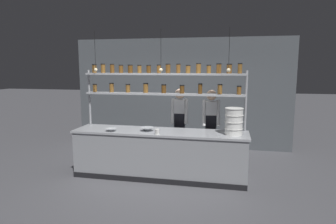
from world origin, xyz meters
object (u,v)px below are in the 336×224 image
at_px(chef_left, 180,122).
at_px(prep_bowl_near_left, 147,129).
at_px(spice_shelf_unit, 164,84).
at_px(chef_center, 211,124).
at_px(serving_cup_front, 157,132).
at_px(prep_bowl_center_front, 111,130).
at_px(container_stack, 234,121).

bearing_deg(chef_left, prep_bowl_near_left, -126.53).
xyz_separation_m(spice_shelf_unit, chef_center, (0.93, 0.37, -0.84)).
distance_m(spice_shelf_unit, chef_center, 1.30).
bearing_deg(spice_shelf_unit, chef_left, 57.08).
relative_size(chef_center, serving_cup_front, 16.51).
height_order(chef_left, prep_bowl_center_front, chef_left).
distance_m(chef_center, prep_bowl_center_front, 2.05).
relative_size(chef_left, chef_center, 1.01).
bearing_deg(prep_bowl_center_front, prep_bowl_near_left, 14.01).
distance_m(prep_bowl_center_front, serving_cup_front, 0.94).
xyz_separation_m(spice_shelf_unit, prep_bowl_near_left, (-0.24, -0.38, -0.85)).
height_order(container_stack, prep_bowl_center_front, container_stack).
relative_size(spice_shelf_unit, container_stack, 6.61).
relative_size(spice_shelf_unit, chef_left, 1.93).
bearing_deg(prep_bowl_near_left, prep_bowl_center_front, -165.99).
height_order(chef_center, prep_bowl_near_left, chef_center).
xyz_separation_m(spice_shelf_unit, chef_left, (0.26, 0.40, -0.83)).
distance_m(container_stack, prep_bowl_near_left, 1.64).
bearing_deg(container_stack, chef_center, 121.67).
bearing_deg(chef_center, prep_bowl_center_front, -159.75).
bearing_deg(spice_shelf_unit, prep_bowl_near_left, -121.70).
relative_size(prep_bowl_near_left, prep_bowl_center_front, 1.26).
height_order(container_stack, prep_bowl_near_left, container_stack).
distance_m(chef_left, prep_bowl_near_left, 0.93).
height_order(chef_left, container_stack, chef_left).
relative_size(chef_center, prep_bowl_near_left, 6.44).
bearing_deg(serving_cup_front, chef_center, 48.25).
bearing_deg(chef_left, container_stack, -38.90).
xyz_separation_m(spice_shelf_unit, prep_bowl_center_front, (-0.91, -0.55, -0.85)).
xyz_separation_m(chef_center, serving_cup_front, (-0.90, -1.01, 0.01)).
height_order(spice_shelf_unit, container_stack, spice_shelf_unit).
xyz_separation_m(prep_bowl_center_front, serving_cup_front, (0.93, -0.09, 0.02)).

